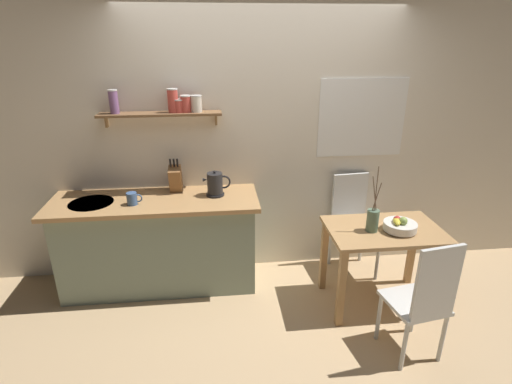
{
  "coord_description": "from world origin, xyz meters",
  "views": [
    {
      "loc": [
        -0.46,
        -3.03,
        2.26
      ],
      "look_at": [
        -0.1,
        0.25,
        0.95
      ],
      "focal_mm": 27.97,
      "sensor_mm": 36.0,
      "label": 1
    }
  ],
  "objects_px": {
    "dining_chair_far": "(352,220)",
    "knife_block": "(175,178)",
    "dining_table": "(383,242)",
    "fruit_bowl": "(400,225)",
    "twig_vase": "(373,220)",
    "dining_chair_near": "(423,298)",
    "coffee_mug_by_sink": "(132,199)",
    "electric_kettle": "(215,184)"
  },
  "relations": [
    {
      "from": "dining_chair_near",
      "to": "coffee_mug_by_sink",
      "type": "height_order",
      "value": "coffee_mug_by_sink"
    },
    {
      "from": "twig_vase",
      "to": "coffee_mug_by_sink",
      "type": "relative_size",
      "value": 4.24
    },
    {
      "from": "dining_chair_far",
      "to": "dining_chair_near",
      "type": "bearing_deg",
      "value": -86.21
    },
    {
      "from": "fruit_bowl",
      "to": "knife_block",
      "type": "bearing_deg",
      "value": 159.56
    },
    {
      "from": "twig_vase",
      "to": "electric_kettle",
      "type": "distance_m",
      "value": 1.39
    },
    {
      "from": "dining_chair_far",
      "to": "fruit_bowl",
      "type": "height_order",
      "value": "dining_chair_far"
    },
    {
      "from": "dining_chair_far",
      "to": "electric_kettle",
      "type": "distance_m",
      "value": 1.42
    },
    {
      "from": "twig_vase",
      "to": "electric_kettle",
      "type": "relative_size",
      "value": 2.24
    },
    {
      "from": "dining_table",
      "to": "fruit_bowl",
      "type": "bearing_deg",
      "value": -29.39
    },
    {
      "from": "dining_chair_near",
      "to": "coffee_mug_by_sink",
      "type": "relative_size",
      "value": 7.55
    },
    {
      "from": "knife_block",
      "to": "coffee_mug_by_sink",
      "type": "relative_size",
      "value": 2.46
    },
    {
      "from": "electric_kettle",
      "to": "twig_vase",
      "type": "bearing_deg",
      "value": -22.44
    },
    {
      "from": "fruit_bowl",
      "to": "coffee_mug_by_sink",
      "type": "bearing_deg",
      "value": 169.2
    },
    {
      "from": "dining_chair_far",
      "to": "twig_vase",
      "type": "height_order",
      "value": "twig_vase"
    },
    {
      "from": "dining_chair_far",
      "to": "knife_block",
      "type": "xyz_separation_m",
      "value": [
        -1.7,
        0.05,
        0.49
      ]
    },
    {
      "from": "dining_chair_near",
      "to": "coffee_mug_by_sink",
      "type": "distance_m",
      "value": 2.41
    },
    {
      "from": "dining_table",
      "to": "fruit_bowl",
      "type": "height_order",
      "value": "fruit_bowl"
    },
    {
      "from": "fruit_bowl",
      "to": "coffee_mug_by_sink",
      "type": "distance_m",
      "value": 2.26
    },
    {
      "from": "dining_chair_far",
      "to": "electric_kettle",
      "type": "bearing_deg",
      "value": -176.11
    },
    {
      "from": "dining_chair_near",
      "to": "dining_chair_far",
      "type": "distance_m",
      "value": 1.27
    },
    {
      "from": "coffee_mug_by_sink",
      "to": "dining_table",
      "type": "bearing_deg",
      "value": -9.82
    },
    {
      "from": "dining_chair_near",
      "to": "twig_vase",
      "type": "height_order",
      "value": "twig_vase"
    },
    {
      "from": "dining_table",
      "to": "knife_block",
      "type": "height_order",
      "value": "knife_block"
    },
    {
      "from": "dining_chair_far",
      "to": "knife_block",
      "type": "height_order",
      "value": "knife_block"
    },
    {
      "from": "twig_vase",
      "to": "knife_block",
      "type": "height_order",
      "value": "twig_vase"
    },
    {
      "from": "dining_table",
      "to": "knife_block",
      "type": "bearing_deg",
      "value": 160.11
    },
    {
      "from": "dining_chair_near",
      "to": "knife_block",
      "type": "distance_m",
      "value": 2.27
    },
    {
      "from": "dining_table",
      "to": "dining_chair_near",
      "type": "bearing_deg",
      "value": -88.06
    },
    {
      "from": "dining_table",
      "to": "coffee_mug_by_sink",
      "type": "height_order",
      "value": "coffee_mug_by_sink"
    },
    {
      "from": "dining_table",
      "to": "twig_vase",
      "type": "bearing_deg",
      "value": -167.84
    },
    {
      "from": "dining_chair_far",
      "to": "coffee_mug_by_sink",
      "type": "relative_size",
      "value": 7.5
    },
    {
      "from": "twig_vase",
      "to": "electric_kettle",
      "type": "height_order",
      "value": "twig_vase"
    },
    {
      "from": "dining_table",
      "to": "fruit_bowl",
      "type": "distance_m",
      "value": 0.22
    },
    {
      "from": "dining_chair_far",
      "to": "twig_vase",
      "type": "bearing_deg",
      "value": -96.1
    },
    {
      "from": "dining_chair_near",
      "to": "twig_vase",
      "type": "bearing_deg",
      "value": 103.0
    },
    {
      "from": "dining_chair_far",
      "to": "twig_vase",
      "type": "xyz_separation_m",
      "value": [
        -0.07,
        -0.62,
        0.3
      ]
    },
    {
      "from": "dining_chair_near",
      "to": "twig_vase",
      "type": "relative_size",
      "value": 1.78
    },
    {
      "from": "electric_kettle",
      "to": "knife_block",
      "type": "xyz_separation_m",
      "value": [
        -0.36,
        0.14,
        0.02
      ]
    },
    {
      "from": "fruit_bowl",
      "to": "twig_vase",
      "type": "relative_size",
      "value": 0.49
    },
    {
      "from": "dining_chair_near",
      "to": "knife_block",
      "type": "bearing_deg",
      "value": 143.65
    },
    {
      "from": "fruit_bowl",
      "to": "twig_vase",
      "type": "distance_m",
      "value": 0.23
    },
    {
      "from": "dining_chair_near",
      "to": "coffee_mug_by_sink",
      "type": "xyz_separation_m",
      "value": [
        -2.13,
        1.04,
        0.42
      ]
    }
  ]
}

